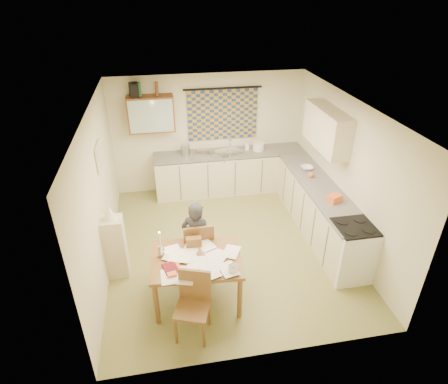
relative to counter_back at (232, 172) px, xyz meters
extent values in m
cube|color=olive|center=(-0.46, -1.95, -0.46)|extent=(4.00, 4.50, 0.02)
cube|color=white|center=(-0.46, -1.95, 2.06)|extent=(4.00, 4.50, 0.02)
cube|color=beige|center=(-0.46, 0.31, 0.80)|extent=(4.00, 0.02, 2.50)
cube|color=beige|center=(-0.46, -4.21, 0.80)|extent=(4.00, 0.02, 2.50)
cube|color=beige|center=(-2.47, -1.95, 0.80)|extent=(0.02, 4.50, 2.50)
cube|color=beige|center=(1.55, -1.95, 0.80)|extent=(0.02, 4.50, 2.50)
cube|color=navy|center=(-0.16, 0.27, 1.20)|extent=(1.45, 0.03, 1.05)
cylinder|color=black|center=(-0.16, 0.25, 1.75)|extent=(1.60, 0.04, 0.04)
cube|color=#5D3115|center=(-1.61, 0.13, 1.35)|extent=(0.90, 0.34, 0.70)
cube|color=#99B2A5|center=(-1.61, -0.04, 1.35)|extent=(0.84, 0.02, 0.64)
cube|color=beige|center=(1.37, -1.40, 1.40)|extent=(0.34, 1.30, 0.70)
cube|color=beige|center=(-2.43, -1.55, 1.25)|extent=(0.04, 0.50, 0.40)
cube|color=beige|center=(-2.41, -1.55, 1.25)|extent=(0.01, 0.42, 0.32)
cube|color=beige|center=(0.00, 0.00, -0.02)|extent=(3.30, 0.60, 0.86)
cube|color=#585653|center=(0.00, 0.00, 0.45)|extent=(3.30, 0.62, 0.04)
cube|color=beige|center=(1.24, -1.77, -0.02)|extent=(0.60, 2.95, 0.86)
cube|color=#585653|center=(1.24, -1.77, 0.45)|extent=(0.62, 2.95, 0.04)
cube|color=white|center=(1.24, -3.02, 0.00)|extent=(0.60, 0.60, 0.90)
cube|color=black|center=(1.24, -3.02, 0.46)|extent=(0.57, 0.57, 0.03)
cube|color=silver|center=(-0.09, 0.00, 0.43)|extent=(0.69, 0.63, 0.10)
cylinder|color=silver|center=(-0.02, 0.18, 0.61)|extent=(0.03, 0.03, 0.28)
cube|color=silver|center=(-0.59, 0.00, 0.50)|extent=(0.44, 0.41, 0.06)
cylinder|color=silver|center=(-0.99, 0.00, 0.59)|extent=(0.23, 0.23, 0.24)
cylinder|color=white|center=(0.56, 0.00, 0.55)|extent=(0.26, 0.26, 0.16)
imported|color=white|center=(0.33, 0.05, 0.55)|extent=(0.11, 0.11, 0.17)
imported|color=white|center=(1.24, -1.07, 0.50)|extent=(0.25, 0.25, 0.06)
cube|color=orange|center=(1.24, -2.28, 0.53)|extent=(0.26, 0.23, 0.12)
sphere|color=orange|center=(1.19, -1.40, 0.52)|extent=(0.10, 0.10, 0.10)
cube|color=black|center=(-1.89, 0.13, 1.83)|extent=(0.19, 0.22, 0.26)
cylinder|color=#195926|center=(-1.79, 0.13, 1.83)|extent=(0.08, 0.08, 0.26)
cylinder|color=#5D3115|center=(-1.46, 0.13, 1.83)|extent=(0.08, 0.08, 0.26)
cube|color=brown|center=(-1.13, -3.10, 0.27)|extent=(1.31, 1.04, 0.05)
cube|color=brown|center=(-1.05, -2.51, 0.03)|extent=(0.45, 0.45, 0.04)
cube|color=brown|center=(-1.05, -2.72, 0.29)|extent=(0.45, 0.05, 0.49)
cube|color=brown|center=(-1.27, -3.73, 0.00)|extent=(0.54, 0.54, 0.04)
cube|color=brown|center=(-1.21, -3.55, 0.25)|extent=(0.41, 0.18, 0.46)
imported|color=black|center=(-1.07, -2.56, 0.20)|extent=(0.71, 0.67, 1.31)
cube|color=beige|center=(-2.30, -2.35, 0.07)|extent=(0.32, 0.30, 1.04)
cone|color=beige|center=(-2.30, -2.35, 0.70)|extent=(0.20, 0.20, 0.22)
cube|color=brown|center=(-1.14, -2.85, 0.38)|extent=(0.23, 0.11, 0.16)
imported|color=white|center=(-0.70, -3.47, 0.35)|extent=(0.23, 0.23, 0.10)
imported|color=maroon|center=(-1.59, -3.29, 0.31)|extent=(0.30, 0.33, 0.02)
imported|color=orange|center=(-1.54, -3.14, 0.31)|extent=(0.25, 0.30, 0.02)
cube|color=orange|center=(-1.48, -3.40, 0.32)|extent=(0.13, 0.10, 0.04)
cube|color=black|center=(-1.00, -3.39, 0.31)|extent=(0.13, 0.05, 0.02)
cylinder|color=silver|center=(-1.62, -2.98, 0.39)|extent=(0.06, 0.06, 0.18)
cylinder|color=white|center=(-1.61, -2.98, 0.59)|extent=(0.03, 0.03, 0.22)
sphere|color=#FFCC66|center=(-1.60, -2.99, 0.71)|extent=(0.02, 0.02, 0.02)
cube|color=white|center=(-0.94, -2.95, 0.30)|extent=(0.32, 0.36, 0.00)
cube|color=white|center=(-1.37, -3.38, 0.30)|extent=(0.28, 0.34, 0.00)
cube|color=white|center=(-1.19, -2.94, 0.30)|extent=(0.34, 0.36, 0.00)
cube|color=white|center=(-1.30, -3.46, 0.30)|extent=(0.29, 0.34, 0.00)
cube|color=white|center=(-1.52, -3.42, 0.31)|extent=(0.22, 0.30, 0.00)
cube|color=white|center=(-1.10, -3.23, 0.31)|extent=(0.21, 0.30, 0.00)
cube|color=white|center=(-1.44, -2.99, 0.31)|extent=(0.28, 0.34, 0.00)
cube|color=white|center=(-1.43, -2.92, 0.31)|extent=(0.27, 0.34, 0.00)
cube|color=white|center=(-1.24, -3.04, 0.31)|extent=(0.30, 0.35, 0.00)
cube|color=white|center=(-1.20, -3.33, 0.31)|extent=(0.32, 0.36, 0.00)
cube|color=white|center=(-0.64, -3.07, 0.31)|extent=(0.32, 0.36, 0.00)
cube|color=white|center=(-1.17, -2.87, 0.32)|extent=(0.32, 0.36, 0.00)
cube|color=white|center=(-0.98, -2.85, 0.32)|extent=(0.31, 0.36, 0.00)
cube|color=white|center=(-1.45, -2.99, 0.32)|extent=(0.32, 0.36, 0.00)
cube|color=white|center=(-0.83, -3.15, 0.32)|extent=(0.35, 0.36, 0.00)
cube|color=white|center=(-0.89, -3.26, 0.32)|extent=(0.22, 0.30, 0.00)
cube|color=white|center=(-1.29, -3.06, 0.32)|extent=(0.28, 0.34, 0.00)
cube|color=white|center=(-0.99, -3.43, 0.33)|extent=(0.29, 0.35, 0.00)
cube|color=white|center=(-0.96, -3.36, 0.33)|extent=(0.24, 0.32, 0.00)
cube|color=white|center=(-0.75, -3.44, 0.33)|extent=(0.27, 0.34, 0.00)
camera|label=1|loc=(-1.48, -7.13, 3.64)|focal=30.00mm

